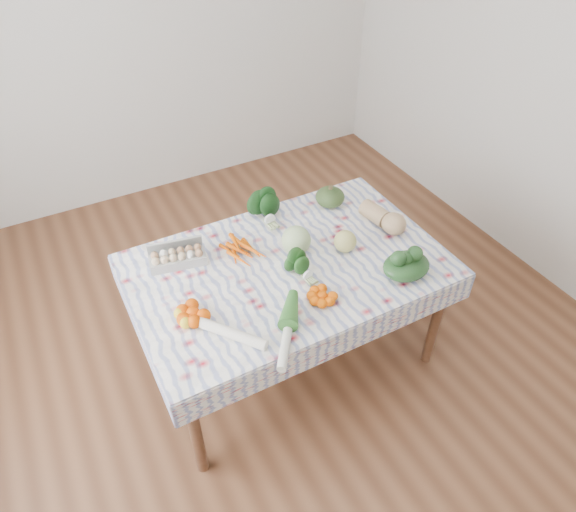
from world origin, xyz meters
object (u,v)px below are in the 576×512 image
object	(u,v)px
egg_carton	(178,259)
cabbage	(296,240)
dining_table	(288,276)
grapefruit	(345,241)
butternut_squash	(384,216)
kabocha_squash	(330,197)

from	to	relation	value
egg_carton	cabbage	distance (m)	0.64
egg_carton	cabbage	world-z (taller)	cabbage
dining_table	grapefruit	distance (m)	0.36
dining_table	butternut_squash	bearing A→B (deg)	3.18
butternut_squash	grapefruit	size ratio (longest dim) A/B	2.38
kabocha_squash	grapefruit	bearing A→B (deg)	-110.90
kabocha_squash	butternut_squash	bearing A→B (deg)	-63.64
kabocha_squash	butternut_squash	xyz separation A→B (m)	(0.16, -0.32, 0.01)
kabocha_squash	cabbage	bearing A→B (deg)	-143.81
butternut_squash	kabocha_squash	bearing A→B (deg)	106.03
kabocha_squash	cabbage	distance (m)	0.49
cabbage	butternut_squash	xyz separation A→B (m)	(0.56, -0.04, -0.01)
egg_carton	grapefruit	world-z (taller)	grapefruit
dining_table	egg_carton	world-z (taller)	egg_carton
dining_table	cabbage	bearing A→B (deg)	38.96
dining_table	cabbage	distance (m)	0.20
dining_table	egg_carton	distance (m)	0.60
dining_table	cabbage	xyz separation A→B (m)	(0.09, 0.07, 0.16)
dining_table	egg_carton	xyz separation A→B (m)	(-0.51, 0.28, 0.12)
butternut_squash	egg_carton	bearing A→B (deg)	157.88
kabocha_squash	dining_table	bearing A→B (deg)	-143.29
cabbage	grapefruit	world-z (taller)	cabbage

